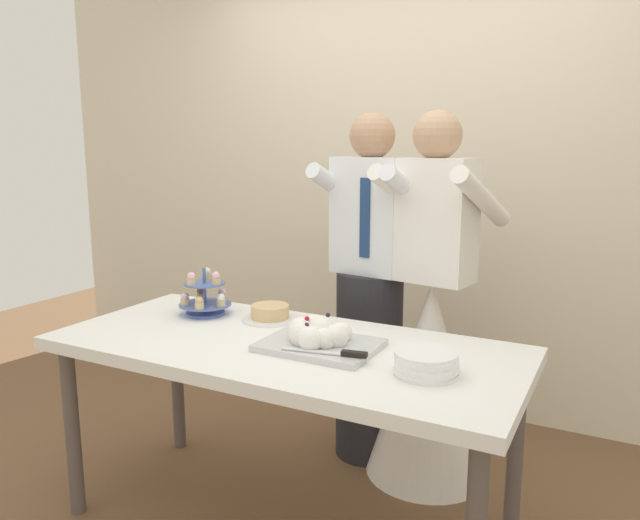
{
  "coord_description": "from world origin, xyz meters",
  "views": [
    {
      "loc": [
        1.14,
        -1.88,
        1.51
      ],
      "look_at": [
        0.08,
        0.15,
        1.07
      ],
      "focal_mm": 33.86,
      "sensor_mm": 36.0,
      "label": 1
    }
  ],
  "objects_px": {
    "plate_stack": "(426,363)",
    "person_groom": "(370,308)",
    "dessert_table": "(284,361)",
    "main_cake_tray": "(318,337)",
    "person_bride": "(430,353)",
    "cupcake_stand": "(205,297)",
    "round_cake": "(270,314)"
  },
  "relations": [
    {
      "from": "plate_stack",
      "to": "person_groom",
      "type": "distance_m",
      "value": 0.94
    },
    {
      "from": "dessert_table",
      "to": "main_cake_tray",
      "type": "bearing_deg",
      "value": 0.35
    },
    {
      "from": "dessert_table",
      "to": "main_cake_tray",
      "type": "height_order",
      "value": "main_cake_tray"
    },
    {
      "from": "main_cake_tray",
      "to": "person_bride",
      "type": "height_order",
      "value": "person_bride"
    },
    {
      "from": "cupcake_stand",
      "to": "main_cake_tray",
      "type": "bearing_deg",
      "value": -14.71
    },
    {
      "from": "main_cake_tray",
      "to": "person_bride",
      "type": "xyz_separation_m",
      "value": [
        0.22,
        0.66,
        -0.24
      ]
    },
    {
      "from": "person_groom",
      "to": "person_bride",
      "type": "xyz_separation_m",
      "value": [
        0.32,
        -0.05,
        -0.16
      ]
    },
    {
      "from": "dessert_table",
      "to": "plate_stack",
      "type": "xyz_separation_m",
      "value": [
        0.58,
        -0.07,
        0.11
      ]
    },
    {
      "from": "person_groom",
      "to": "plate_stack",
      "type": "bearing_deg",
      "value": -55.85
    },
    {
      "from": "plate_stack",
      "to": "person_bride",
      "type": "xyz_separation_m",
      "value": [
        -0.21,
        0.73,
        -0.23
      ]
    },
    {
      "from": "main_cake_tray",
      "to": "plate_stack",
      "type": "height_order",
      "value": "main_cake_tray"
    },
    {
      "from": "main_cake_tray",
      "to": "round_cake",
      "type": "relative_size",
      "value": 1.81
    },
    {
      "from": "dessert_table",
      "to": "person_bride",
      "type": "xyz_separation_m",
      "value": [
        0.37,
        0.67,
        -0.12
      ]
    },
    {
      "from": "main_cake_tray",
      "to": "cupcake_stand",
      "type": "bearing_deg",
      "value": 165.29
    },
    {
      "from": "round_cake",
      "to": "person_groom",
      "type": "height_order",
      "value": "person_groom"
    },
    {
      "from": "plate_stack",
      "to": "person_groom",
      "type": "xyz_separation_m",
      "value": [
        -0.53,
        0.78,
        -0.07
      ]
    },
    {
      "from": "person_bride",
      "to": "cupcake_stand",
      "type": "bearing_deg",
      "value": -150.73
    },
    {
      "from": "cupcake_stand",
      "to": "round_cake",
      "type": "xyz_separation_m",
      "value": [
        0.3,
        0.06,
        -0.05
      ]
    },
    {
      "from": "person_groom",
      "to": "person_bride",
      "type": "relative_size",
      "value": 1.0
    },
    {
      "from": "dessert_table",
      "to": "person_groom",
      "type": "relative_size",
      "value": 1.08
    },
    {
      "from": "cupcake_stand",
      "to": "person_groom",
      "type": "distance_m",
      "value": 0.78
    },
    {
      "from": "dessert_table",
      "to": "main_cake_tray",
      "type": "relative_size",
      "value": 4.14
    },
    {
      "from": "dessert_table",
      "to": "main_cake_tray",
      "type": "xyz_separation_m",
      "value": [
        0.15,
        0.0,
        0.12
      ]
    },
    {
      "from": "main_cake_tray",
      "to": "round_cake",
      "type": "xyz_separation_m",
      "value": [
        -0.35,
        0.23,
        -0.02
      ]
    },
    {
      "from": "dessert_table",
      "to": "round_cake",
      "type": "xyz_separation_m",
      "value": [
        -0.21,
        0.23,
        0.1
      ]
    },
    {
      "from": "main_cake_tray",
      "to": "person_bride",
      "type": "distance_m",
      "value": 0.74
    },
    {
      "from": "cupcake_stand",
      "to": "plate_stack",
      "type": "height_order",
      "value": "cupcake_stand"
    },
    {
      "from": "plate_stack",
      "to": "dessert_table",
      "type": "bearing_deg",
      "value": 173.32
    },
    {
      "from": "main_cake_tray",
      "to": "person_bride",
      "type": "bearing_deg",
      "value": 71.45
    },
    {
      "from": "round_cake",
      "to": "person_bride",
      "type": "bearing_deg",
      "value": 37.11
    },
    {
      "from": "cupcake_stand",
      "to": "plate_stack",
      "type": "distance_m",
      "value": 1.12
    },
    {
      "from": "dessert_table",
      "to": "person_groom",
      "type": "distance_m",
      "value": 0.71
    }
  ]
}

